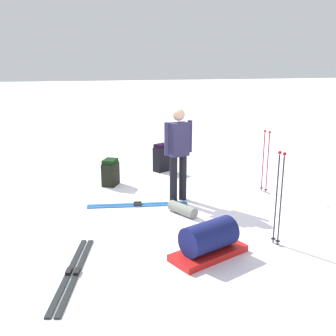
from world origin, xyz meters
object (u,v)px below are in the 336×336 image
object	(u,v)px
ski_poles_planted_near	(266,158)
ski_poles_planted_far	(279,194)
ski_pair_far	(73,273)
backpack_bright	(161,158)
backpack_large_dark	(110,173)
sleeping_mat_rolled	(183,209)
gear_sled	(209,241)
skier_standing	(178,150)
ski_pair_near	(138,205)

from	to	relation	value
ski_poles_planted_near	ski_poles_planted_far	xyz separation A→B (m)	(-2.15, 0.84, 0.06)
ski_pair_far	backpack_bright	size ratio (longest dim) A/B	2.77
ski_poles_planted_near	ski_poles_planted_far	bearing A→B (deg)	158.69
backpack_large_dark	sleeping_mat_rolled	world-z (taller)	backpack_large_dark
gear_sled	sleeping_mat_rolled	world-z (taller)	gear_sled
ski_poles_planted_far	sleeping_mat_rolled	bearing A→B (deg)	36.54
ski_poles_planted_far	skier_standing	bearing A→B (deg)	24.17
sleeping_mat_rolled	backpack_large_dark	bearing A→B (deg)	29.11
skier_standing	sleeping_mat_rolled	size ratio (longest dim) A/B	3.09
ski_poles_planted_near	gear_sled	bearing A→B (deg)	140.73
ski_pair_far	backpack_bright	xyz separation A→B (m)	(4.26, -1.98, 0.30)
backpack_bright	ski_poles_planted_near	size ratio (longest dim) A/B	0.53
ski_pair_far	gear_sled	bearing A→B (deg)	-87.70
backpack_bright	ski_poles_planted_far	bearing A→B (deg)	-168.47
ski_pair_near	ski_poles_planted_near	distance (m)	2.62
gear_sled	ski_pair_far	bearing A→B (deg)	92.30
ski_pair_far	backpack_large_dark	world-z (taller)	backpack_large_dark
gear_sled	sleeping_mat_rolled	bearing A→B (deg)	-1.14
ski_poles_planted_far	gear_sled	distance (m)	1.17
ski_pair_near	backpack_large_dark	size ratio (longest dim) A/B	3.26
ski_pair_near	backpack_large_dark	bearing A→B (deg)	15.77
ski_poles_planted_far	sleeping_mat_rolled	distance (m)	1.82
sleeping_mat_rolled	backpack_bright	bearing A→B (deg)	-3.92
backpack_bright	ski_poles_planted_near	world-z (taller)	ski_poles_planted_near
backpack_large_dark	ski_poles_planted_far	xyz separation A→B (m)	(-3.24, -2.06, 0.48)
ski_poles_planted_far	ski_pair_near	bearing A→B (deg)	41.03
skier_standing	backpack_bright	distance (m)	2.10
backpack_bright	gear_sled	bearing A→B (deg)	177.08
ski_poles_planted_near	gear_sled	distance (m)	3.00
backpack_large_dark	sleeping_mat_rolled	bearing A→B (deg)	-150.89
skier_standing	ski_pair_near	world-z (taller)	skier_standing
backpack_large_dark	gear_sled	size ratio (longest dim) A/B	0.48
ski_pair_near	ski_poles_planted_near	world-z (taller)	ski_poles_planted_near
ski_poles_planted_far	sleeping_mat_rolled	size ratio (longest dim) A/B	2.45
ski_pair_far	backpack_large_dark	xyz separation A→B (m)	(3.46, -0.74, 0.26)
ski_pair_far	sleeping_mat_rolled	distance (m)	2.39
sleeping_mat_rolled	ski_poles_planted_far	bearing A→B (deg)	-143.46
ski_pair_near	ski_pair_far	distance (m)	2.43
ski_pair_far	ski_poles_planted_far	xyz separation A→B (m)	(0.22, -2.80, 0.73)
ski_pair_near	ski_poles_planted_far	size ratio (longest dim) A/B	1.33
backpack_bright	sleeping_mat_rolled	xyz separation A→B (m)	(-2.68, 0.18, -0.23)
backpack_large_dark	ski_poles_planted_far	world-z (taller)	ski_poles_planted_far
backpack_large_dark	sleeping_mat_rolled	size ratio (longest dim) A/B	1.00
backpack_large_dark	backpack_bright	bearing A→B (deg)	-56.91
backpack_large_dark	ski_poles_planted_far	size ratio (longest dim) A/B	0.41
skier_standing	ski_poles_planted_far	world-z (taller)	skier_standing
ski_pair_near	backpack_bright	world-z (taller)	backpack_bright
ski_poles_planted_near	skier_standing	bearing A→B (deg)	93.54
skier_standing	ski_pair_near	bearing A→B (deg)	97.80
ski_pair_near	ski_poles_planted_near	xyz separation A→B (m)	(0.21, -2.53, 0.67)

